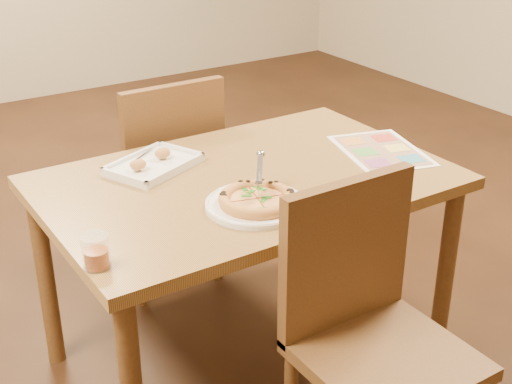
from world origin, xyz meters
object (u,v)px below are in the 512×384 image
pizza (257,200)px  menu (381,150)px  dining_table (246,200)px  appetizer_tray (153,165)px  chair_near (365,305)px  chair_far (166,160)px  plate (256,205)px  glass_tumbler (96,253)px  pizza_cutter (259,174)px

pizza → menu: pizza is taller
dining_table → appetizer_tray: appetizer_tray is taller
chair_near → appetizer_tray: size_ratio=1.34×
chair_far → pizza: 0.84m
plate → glass_tumbler: 0.53m
plate → appetizer_tray: appetizer_tray is taller
pizza → menu: size_ratio=0.63×
glass_tumbler → chair_near: bearing=-28.3°
dining_table → pizza_cutter: pizza_cutter is taller
chair_far → plate: (-0.09, -0.81, 0.16)m
chair_far → plate: bearing=83.4°
chair_near → pizza_cutter: size_ratio=3.46×
dining_table → menu: menu is taller
glass_tumbler → menu: 1.15m
menu → plate: bearing=-167.6°
chair_near → menu: 0.76m
dining_table → chair_far: bearing=90.0°
chair_near → glass_tumbler: chair_near is taller
chair_near → chair_far: same height
chair_near → pizza: (-0.09, 0.39, 0.18)m
chair_near → menu: (0.52, 0.53, 0.16)m
chair_far → glass_tumbler: 1.08m
chair_far → pizza: size_ratio=2.02×
menu → appetizer_tray: bearing=158.2°
pizza_cutter → glass_tumbler: pizza_cutter is taller
dining_table → chair_near: bearing=-90.0°
dining_table → chair_far: 0.61m
dining_table → pizza_cutter: 0.25m
pizza_cutter → glass_tumbler: size_ratio=1.52×
appetizer_tray → pizza: bearing=-73.6°
plate → pizza: (0.00, -0.01, 0.02)m
chair_near → dining_table: bearing=90.0°
menu → dining_table: bearing=172.3°
pizza → appetizer_tray: bearing=106.4°
dining_table → appetizer_tray: 0.33m
plate → appetizer_tray: size_ratio=0.86×
dining_table → chair_far: (-0.00, 0.60, -0.07)m
pizza → chair_far: bearing=83.5°
chair_near → plate: size_ratio=1.56×
chair_near → plate: chair_near is taller
glass_tumbler → appetizer_tray: bearing=51.7°
dining_table → appetizer_tray: (-0.22, 0.23, 0.10)m
menu → pizza_cutter: bearing=-170.2°
chair_far → appetizer_tray: (-0.22, -0.38, 0.17)m
chair_far → pizza: (-0.09, -0.81, 0.18)m
pizza_cutter → plate: bearing=171.5°
dining_table → menu: (0.52, -0.07, 0.09)m
chair_near → glass_tumbler: size_ratio=5.26×
dining_table → pizza_cutter: size_ratio=9.57×
pizza_cutter → appetizer_tray: (-0.16, 0.40, -0.07)m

